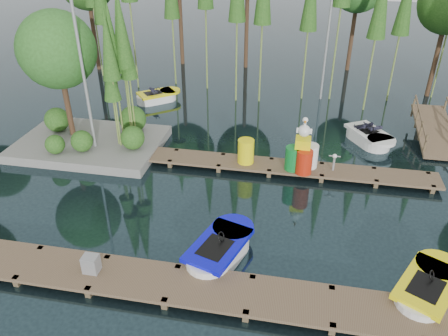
% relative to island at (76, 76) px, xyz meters
% --- Properties ---
extents(ground_plane, '(90.00, 90.00, 0.00)m').
position_rel_island_xyz_m(ground_plane, '(6.30, -3.29, -3.18)').
color(ground_plane, '#1A2B31').
extents(near_dock, '(18.00, 1.50, 0.50)m').
position_rel_island_xyz_m(near_dock, '(6.30, -7.79, -2.95)').
color(near_dock, brown).
rests_on(near_dock, ground).
extents(far_dock, '(15.00, 1.20, 0.50)m').
position_rel_island_xyz_m(far_dock, '(7.30, -0.79, -2.95)').
color(far_dock, brown).
rests_on(far_dock, ground).
extents(island, '(6.20, 4.20, 6.75)m').
position_rel_island_xyz_m(island, '(0.00, 0.00, 0.00)').
color(island, slate).
rests_on(island, ground).
extents(lamp_island, '(0.30, 0.30, 7.25)m').
position_rel_island_xyz_m(lamp_island, '(0.80, -0.79, 1.08)').
color(lamp_island, gray).
rests_on(lamp_island, ground).
extents(lamp_rear, '(0.30, 0.30, 7.25)m').
position_rel_island_xyz_m(lamp_rear, '(10.30, 7.71, 1.08)').
color(lamp_rear, gray).
rests_on(lamp_rear, ground).
extents(ramp, '(1.50, 3.94, 1.49)m').
position_rel_island_xyz_m(ramp, '(15.30, 3.21, -2.60)').
color(ramp, brown).
rests_on(ramp, ground).
extents(boat_blue, '(2.09, 3.11, 0.96)m').
position_rel_island_xyz_m(boat_blue, '(7.33, -6.24, -2.91)').
color(boat_blue, white).
rests_on(boat_blue, ground).
extents(boat_yellow_near, '(2.43, 3.03, 0.93)m').
position_rel_island_xyz_m(boat_yellow_near, '(13.10, -6.73, -2.91)').
color(boat_yellow_near, white).
rests_on(boat_yellow_near, ground).
extents(boat_yellow_far, '(2.64, 2.46, 1.25)m').
position_rel_island_xyz_m(boat_yellow_far, '(1.42, 5.61, -2.92)').
color(boat_yellow_far, white).
rests_on(boat_yellow_far, ground).
extents(boat_white_far, '(2.44, 2.93, 1.27)m').
position_rel_island_xyz_m(boat_white_far, '(12.43, 2.56, -2.90)').
color(boat_white_far, white).
rests_on(boat_white_far, ground).
extents(utility_cabinet, '(0.43, 0.36, 0.52)m').
position_rel_island_xyz_m(utility_cabinet, '(3.99, -7.79, -2.62)').
color(utility_cabinet, gray).
rests_on(utility_cabinet, near_dock).
extents(yellow_barrel, '(0.66, 0.66, 0.98)m').
position_rel_island_xyz_m(yellow_barrel, '(7.30, -0.79, -2.39)').
color(yellow_barrel, yellow).
rests_on(yellow_barrel, far_dock).
extents(drum_cluster, '(1.26, 1.16, 2.18)m').
position_rel_island_xyz_m(drum_cluster, '(9.54, -0.95, -2.24)').
color(drum_cluster, '#0C7228').
rests_on(drum_cluster, far_dock).
extents(seagull_post, '(0.44, 0.24, 0.71)m').
position_rel_island_xyz_m(seagull_post, '(10.76, -0.79, -2.40)').
color(seagull_post, gray).
rests_on(seagull_post, far_dock).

